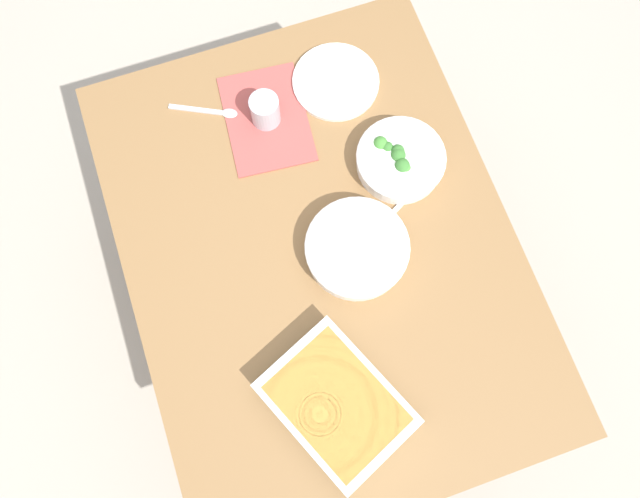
# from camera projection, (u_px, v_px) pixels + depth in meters

# --- Properties ---
(ground_plane) EXTENTS (6.00, 6.00, 0.00)m
(ground_plane) POSITION_uv_depth(u_px,v_px,m) (320.00, 305.00, 2.11)
(ground_plane) COLOR #B2A899
(dining_table) EXTENTS (1.20, 0.90, 0.74)m
(dining_table) POSITION_uv_depth(u_px,v_px,m) (320.00, 259.00, 1.48)
(dining_table) COLOR olive
(dining_table) RESTS_ON ground_plane
(placemat) EXTENTS (0.30, 0.23, 0.00)m
(placemat) POSITION_uv_depth(u_px,v_px,m) (267.00, 119.00, 1.48)
(placemat) COLOR #B24C47
(placemat) RESTS_ON dining_table
(stew_bowl) EXTENTS (0.24, 0.24, 0.06)m
(stew_bowl) POSITION_uv_depth(u_px,v_px,m) (357.00, 249.00, 1.36)
(stew_bowl) COLOR white
(stew_bowl) RESTS_ON dining_table
(broccoli_bowl) EXTENTS (0.22, 0.22, 0.07)m
(broccoli_bowl) POSITION_uv_depth(u_px,v_px,m) (400.00, 160.00, 1.42)
(broccoli_bowl) COLOR white
(broccoli_bowl) RESTS_ON dining_table
(baking_dish) EXTENTS (0.36, 0.32, 0.06)m
(baking_dish) POSITION_uv_depth(u_px,v_px,m) (336.00, 403.00, 1.27)
(baking_dish) COLOR silver
(baking_dish) RESTS_ON dining_table
(drink_cup) EXTENTS (0.07, 0.07, 0.08)m
(drink_cup) POSITION_uv_depth(u_px,v_px,m) (265.00, 111.00, 1.45)
(drink_cup) COLOR #B2BCC6
(drink_cup) RESTS_ON dining_table
(side_plate) EXTENTS (0.22, 0.22, 0.01)m
(side_plate) POSITION_uv_depth(u_px,v_px,m) (336.00, 82.00, 1.51)
(side_plate) COLOR white
(side_plate) RESTS_ON dining_table
(spoon_by_stew) EXTENTS (0.10, 0.16, 0.01)m
(spoon_by_stew) POSITION_uv_depth(u_px,v_px,m) (387.00, 219.00, 1.41)
(spoon_by_stew) COLOR silver
(spoon_by_stew) RESTS_ON dining_table
(spoon_by_broccoli) EXTENTS (0.07, 0.17, 0.01)m
(spoon_by_broccoli) POSITION_uv_depth(u_px,v_px,m) (385.00, 174.00, 1.44)
(spoon_by_broccoli) COLOR silver
(spoon_by_broccoli) RESTS_ON dining_table
(spoon_spare) EXTENTS (0.10, 0.16, 0.01)m
(spoon_spare) POSITION_uv_depth(u_px,v_px,m) (213.00, 112.00, 1.49)
(spoon_spare) COLOR silver
(spoon_spare) RESTS_ON dining_table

